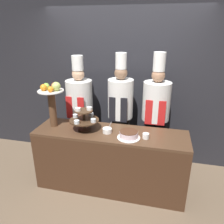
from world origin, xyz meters
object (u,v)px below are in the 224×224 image
at_px(fruit_pedestal, 52,98).
at_px(chef_center_right, 155,112).
at_px(cup_white, 146,136).
at_px(tiered_stand, 84,118).
at_px(chef_left, 80,108).
at_px(chef_center_left, 120,109).
at_px(cake_round, 129,135).
at_px(serving_bowl_near, 107,130).

relative_size(fruit_pedestal, chef_center_right, 0.34).
height_order(fruit_pedestal, cup_white, fruit_pedestal).
distance_m(tiered_stand, chef_left, 0.61).
bearing_deg(cup_white, chef_center_left, 126.55).
bearing_deg(cake_round, cup_white, 8.95).
height_order(cup_white, serving_bowl_near, serving_bowl_near).
xyz_separation_m(tiered_stand, cake_round, (0.63, -0.10, -0.13)).
height_order(tiered_stand, fruit_pedestal, fruit_pedestal).
bearing_deg(chef_left, fruit_pedestal, -110.19).
bearing_deg(tiered_stand, fruit_pedestal, 176.95).
relative_size(cup_white, chef_center_right, 0.04).
distance_m(fruit_pedestal, cup_white, 1.36).
bearing_deg(serving_bowl_near, chef_center_left, 83.10).
xyz_separation_m(cake_round, chef_center_right, (0.30, 0.64, 0.09)).
relative_size(cup_white, chef_center_left, 0.04).
distance_m(fruit_pedestal, cake_round, 1.15).
height_order(fruit_pedestal, chef_center_left, chef_center_left).
height_order(cup_white, chef_center_right, chef_center_right).
relative_size(tiered_stand, chef_center_right, 0.21).
relative_size(serving_bowl_near, chef_left, 0.09).
distance_m(fruit_pedestal, chef_left, 0.63).
height_order(tiered_stand, chef_left, chef_left).
bearing_deg(cake_round, serving_bowl_near, 164.74).
height_order(cake_round, cup_white, cake_round).
bearing_deg(serving_bowl_near, fruit_pedestal, 177.21).
distance_m(chef_left, chef_center_right, 1.19).
height_order(cake_round, chef_center_right, chef_center_right).
xyz_separation_m(cup_white, chef_center_right, (0.09, 0.60, 0.10)).
bearing_deg(fruit_pedestal, cake_round, -6.34).
bearing_deg(cake_round, chef_center_right, 64.92).
relative_size(tiered_stand, chef_center_left, 0.21).
xyz_separation_m(tiered_stand, chef_center_left, (0.39, 0.54, -0.03)).
bearing_deg(chef_center_left, cup_white, -53.45).
distance_m(cake_round, cup_white, 0.22).
distance_m(tiered_stand, cup_white, 0.85).
xyz_separation_m(cake_round, cup_white, (0.21, 0.03, -0.01)).
bearing_deg(cup_white, chef_center_right, 81.93).
bearing_deg(fruit_pedestal, chef_left, 69.81).
bearing_deg(chef_center_left, chef_left, 180.00).
bearing_deg(cup_white, tiered_stand, 175.73).
distance_m(cake_round, serving_bowl_near, 0.31).
bearing_deg(serving_bowl_near, tiered_stand, 177.58).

